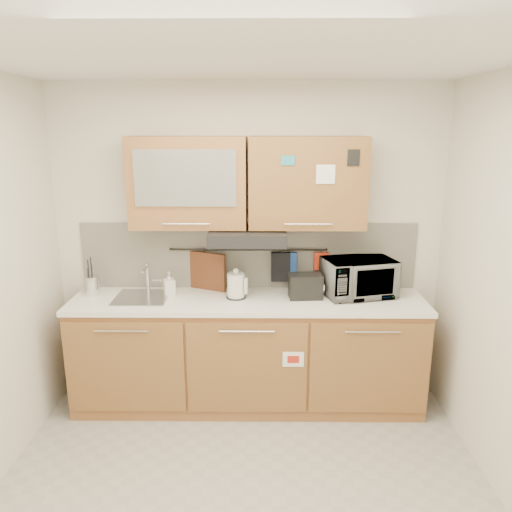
{
  "coord_description": "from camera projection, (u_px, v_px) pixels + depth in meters",
  "views": [
    {
      "loc": [
        0.1,
        -2.56,
        2.26
      ],
      "look_at": [
        0.07,
        1.05,
        1.31
      ],
      "focal_mm": 35.0,
      "sensor_mm": 36.0,
      "label": 1
    }
  ],
  "objects": [
    {
      "name": "countertop",
      "position": [
        248.0,
        301.0,
        3.98
      ],
      "size": [
        2.82,
        0.62,
        0.04
      ],
      "primitive_type": "cube",
      "color": "white",
      "rests_on": "base_cabinet"
    },
    {
      "name": "toaster",
      "position": [
        305.0,
        286.0,
        3.97
      ],
      "size": [
        0.27,
        0.17,
        0.2
      ],
      "rotation": [
        0.0,
        0.0,
        0.08
      ],
      "color": "black",
      "rests_on": "countertop"
    },
    {
      "name": "base_cabinet",
      "position": [
        248.0,
        358.0,
        4.11
      ],
      "size": [
        2.8,
        0.64,
        0.88
      ],
      "color": "#AA703C",
      "rests_on": "floor"
    },
    {
      "name": "utensil_rail",
      "position": [
        248.0,
        250.0,
        4.14
      ],
      "size": [
        1.3,
        0.02,
        0.02
      ],
      "primitive_type": "cylinder",
      "rotation": [
        0.0,
        1.57,
        0.0
      ],
      "color": "black",
      "rests_on": "backsplash"
    },
    {
      "name": "ceiling",
      "position": [
        240.0,
        52.0,
        2.4
      ],
      "size": [
        3.2,
        3.2,
        0.0
      ],
      "primitive_type": "plane",
      "rotation": [
        3.14,
        0.0,
        0.0
      ],
      "color": "white",
      "rests_on": "wall_back"
    },
    {
      "name": "utensil_crock",
      "position": [
        92.0,
        285.0,
        4.06
      ],
      "size": [
        0.13,
        0.13,
        0.31
      ],
      "rotation": [
        0.0,
        0.0,
        0.07
      ],
      "color": "silver",
      "rests_on": "countertop"
    },
    {
      "name": "microwave",
      "position": [
        358.0,
        277.0,
        4.02
      ],
      "size": [
        0.62,
        0.5,
        0.3
      ],
      "primitive_type": "imported",
      "rotation": [
        0.0,
        0.0,
        0.26
      ],
      "color": "#999999",
      "rests_on": "countertop"
    },
    {
      "name": "kettle",
      "position": [
        236.0,
        286.0,
        3.97
      ],
      "size": [
        0.19,
        0.18,
        0.25
      ],
      "rotation": [
        0.0,
        0.0,
        -0.39
      ],
      "color": "silver",
      "rests_on": "countertop"
    },
    {
      "name": "soap_bottle",
      "position": [
        169.0,
        283.0,
        4.05
      ],
      "size": [
        0.11,
        0.11,
        0.19
      ],
      "primitive_type": "imported",
      "rotation": [
        0.0,
        0.0,
        0.37
      ],
      "color": "#999999",
      "rests_on": "countertop"
    },
    {
      "name": "pot_holder",
      "position": [
        321.0,
        261.0,
        4.14
      ],
      "size": [
        0.12,
        0.03,
        0.15
      ],
      "primitive_type": "cube",
      "rotation": [
        0.0,
        0.0,
        0.07
      ],
      "color": "#B12C17",
      "rests_on": "utensil_rail"
    },
    {
      "name": "floor",
      "position": [
        243.0,
        506.0,
        3.06
      ],
      "size": [
        3.2,
        3.2,
        0.0
      ],
      "primitive_type": "plane",
      "color": "#9E9993",
      "rests_on": "ground"
    },
    {
      "name": "range_hood",
      "position": [
        248.0,
        236.0,
        3.9
      ],
      "size": [
        0.6,
        0.46,
        0.1
      ],
      "primitive_type": "cube",
      "color": "black",
      "rests_on": "upper_cabinets"
    },
    {
      "name": "wall_back",
      "position": [
        248.0,
        244.0,
        4.18
      ],
      "size": [
        3.2,
        0.0,
        3.2
      ],
      "primitive_type": "plane",
      "rotation": [
        1.57,
        0.0,
        0.0
      ],
      "color": "silver",
      "rests_on": "ground"
    },
    {
      "name": "cutting_board",
      "position": [
        205.0,
        280.0,
        4.19
      ],
      "size": [
        0.36,
        0.19,
        0.48
      ],
      "primitive_type": "cube",
      "rotation": [
        0.0,
        0.0,
        -0.43
      ],
      "color": "brown",
      "rests_on": "utensil_rail"
    },
    {
      "name": "sink",
      "position": [
        142.0,
        297.0,
        4.0
      ],
      "size": [
        0.42,
        0.4,
        0.26
      ],
      "color": "silver",
      "rests_on": "countertop"
    },
    {
      "name": "dark_pouch",
      "position": [
        281.0,
        267.0,
        4.16
      ],
      "size": [
        0.16,
        0.05,
        0.25
      ],
      "primitive_type": "cube",
      "rotation": [
        0.0,
        0.0,
        -0.01
      ],
      "color": "black",
      "rests_on": "utensil_rail"
    },
    {
      "name": "backsplash",
      "position": [
        249.0,
        255.0,
        4.19
      ],
      "size": [
        2.8,
        0.02,
        0.56
      ],
      "primitive_type": "cube",
      "color": "silver",
      "rests_on": "countertop"
    },
    {
      "name": "upper_cabinets",
      "position": [
        247.0,
        182.0,
        3.87
      ],
      "size": [
        1.82,
        0.37,
        0.7
      ],
      "color": "#AA703C",
      "rests_on": "wall_back"
    },
    {
      "name": "oven_mitt",
      "position": [
        289.0,
        266.0,
        4.15
      ],
      "size": [
        0.14,
        0.05,
        0.22
      ],
      "primitive_type": "cube",
      "rotation": [
        0.0,
        0.0,
        -0.14
      ],
      "color": "navy",
      "rests_on": "utensil_rail"
    }
  ]
}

